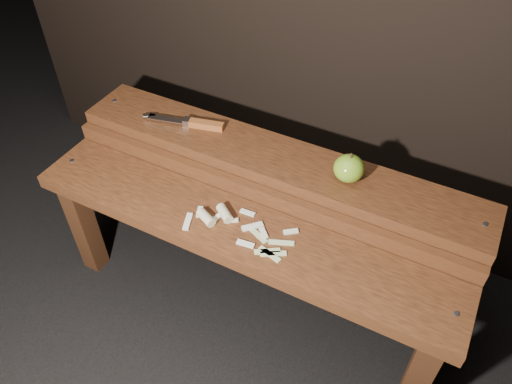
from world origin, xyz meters
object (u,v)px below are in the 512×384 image
at_px(bench_rear_tier, 273,178).
at_px(apple, 349,168).
at_px(bench_front_tier, 235,246).
at_px(knife, 196,123).

height_order(bench_rear_tier, apple, apple).
distance_m(bench_front_tier, knife, 0.39).
height_order(bench_rear_tier, knife, knife).
bearing_deg(bench_rear_tier, bench_front_tier, -90.00).
xyz_separation_m(apple, knife, (-0.47, 0.01, -0.03)).
relative_size(bench_front_tier, bench_rear_tier, 1.00).
distance_m(bench_rear_tier, knife, 0.28).
distance_m(apple, knife, 0.47).
bearing_deg(bench_rear_tier, knife, 177.09).
height_order(bench_front_tier, apple, apple).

